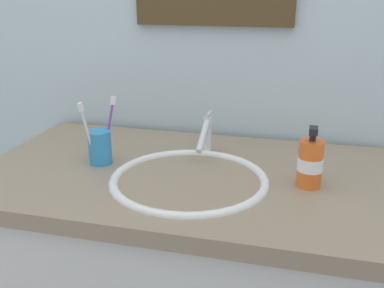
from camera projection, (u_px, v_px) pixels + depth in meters
name	position (u px, v px, depth m)	size (l,w,h in m)	color
tiled_wall_back	(215.00, 25.00, 1.43)	(2.34, 0.04, 2.40)	silver
sink_basin	(189.00, 191.00, 1.16)	(0.42, 0.42, 0.10)	white
faucet	(206.00, 134.00, 1.31)	(0.02, 0.16, 0.12)	silver
toothbrush_cup	(100.00, 147.00, 1.25)	(0.07, 0.07, 0.10)	#338CCC
toothbrush_purple	(109.00, 125.00, 1.24)	(0.04, 0.05, 0.18)	purple
toothbrush_white	(87.00, 130.00, 1.20)	(0.03, 0.05, 0.18)	white
soap_dispenser	(310.00, 163.00, 1.10)	(0.06, 0.06, 0.16)	orange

